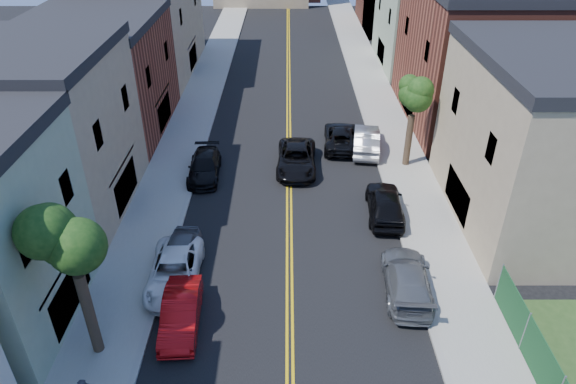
{
  "coord_description": "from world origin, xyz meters",
  "views": [
    {
      "loc": [
        -0.09,
        -0.73,
        16.86
      ],
      "look_at": [
        -0.07,
        23.34,
        2.0
      ],
      "focal_mm": 32.16,
      "sensor_mm": 36.0,
      "label": 1
    }
  ],
  "objects_px": {
    "black_car_left": "(204,166)",
    "white_pickup": "(175,271)",
    "grey_car_right": "(407,279)",
    "silver_car_right": "(366,140)",
    "dark_car_right_far": "(341,137)",
    "red_sedan": "(181,313)",
    "black_car_right": "(385,203)",
    "grey_car_left": "(179,255)",
    "black_suv_lane": "(296,159)"
  },
  "relations": [
    {
      "from": "black_car_left",
      "to": "white_pickup",
      "type": "bearing_deg",
      "value": -92.08
    },
    {
      "from": "grey_car_right",
      "to": "silver_car_right",
      "type": "xyz_separation_m",
      "value": [
        0.0,
        14.62,
        0.07
      ]
    },
    {
      "from": "white_pickup",
      "to": "dark_car_right_far",
      "type": "bearing_deg",
      "value": 55.65
    },
    {
      "from": "dark_car_right_far",
      "to": "white_pickup",
      "type": "bearing_deg",
      "value": 61.86
    },
    {
      "from": "red_sedan",
      "to": "white_pickup",
      "type": "xyz_separation_m",
      "value": [
        -0.79,
        2.74,
        0.0
      ]
    },
    {
      "from": "grey_car_right",
      "to": "silver_car_right",
      "type": "distance_m",
      "value": 14.62
    },
    {
      "from": "red_sedan",
      "to": "black_car_right",
      "type": "height_order",
      "value": "black_car_right"
    },
    {
      "from": "red_sedan",
      "to": "grey_car_left",
      "type": "xyz_separation_m",
      "value": [
        -0.79,
        3.94,
        0.01
      ]
    },
    {
      "from": "black_suv_lane",
      "to": "black_car_right",
      "type": "bearing_deg",
      "value": -46.27
    },
    {
      "from": "black_car_left",
      "to": "dark_car_right_far",
      "type": "distance_m",
      "value": 10.28
    },
    {
      "from": "grey_car_left",
      "to": "black_suv_lane",
      "type": "bearing_deg",
      "value": 62.62
    },
    {
      "from": "red_sedan",
      "to": "grey_car_right",
      "type": "xyz_separation_m",
      "value": [
        10.21,
        2.14,
        0.04
      ]
    },
    {
      "from": "grey_car_right",
      "to": "black_suv_lane",
      "type": "bearing_deg",
      "value": -62.87
    },
    {
      "from": "grey_car_left",
      "to": "grey_car_right",
      "type": "bearing_deg",
      "value": -6.1
    },
    {
      "from": "silver_car_right",
      "to": "white_pickup",
      "type": "bearing_deg",
      "value": 59.42
    },
    {
      "from": "red_sedan",
      "to": "black_suv_lane",
      "type": "bearing_deg",
      "value": 66.4
    },
    {
      "from": "red_sedan",
      "to": "black_car_right",
      "type": "xyz_separation_m",
      "value": [
        10.21,
        8.51,
        0.12
      ]
    },
    {
      "from": "dark_car_right_far",
      "to": "black_suv_lane",
      "type": "height_order",
      "value": "black_suv_lane"
    },
    {
      "from": "white_pickup",
      "to": "dark_car_right_far",
      "type": "distance_m",
      "value": 17.45
    },
    {
      "from": "grey_car_left",
      "to": "black_suv_lane",
      "type": "xyz_separation_m",
      "value": [
        6.0,
        10.16,
        0.04
      ]
    },
    {
      "from": "grey_car_right",
      "to": "dark_car_right_far",
      "type": "relative_size",
      "value": 0.98
    },
    {
      "from": "red_sedan",
      "to": "dark_car_right_far",
      "type": "bearing_deg",
      "value": 60.77
    },
    {
      "from": "red_sedan",
      "to": "white_pickup",
      "type": "bearing_deg",
      "value": 102.67
    },
    {
      "from": "black_car_right",
      "to": "red_sedan",
      "type": "bearing_deg",
      "value": 43.33
    },
    {
      "from": "white_pickup",
      "to": "black_suv_lane",
      "type": "distance_m",
      "value": 12.84
    },
    {
      "from": "white_pickup",
      "to": "grey_car_right",
      "type": "height_order",
      "value": "grey_car_right"
    },
    {
      "from": "red_sedan",
      "to": "black_suv_lane",
      "type": "relative_size",
      "value": 0.79
    },
    {
      "from": "black_car_left",
      "to": "black_suv_lane",
      "type": "height_order",
      "value": "black_suv_lane"
    },
    {
      "from": "red_sedan",
      "to": "white_pickup",
      "type": "distance_m",
      "value": 2.85
    },
    {
      "from": "black_car_right",
      "to": "silver_car_right",
      "type": "xyz_separation_m",
      "value": [
        0.0,
        8.25,
        -0.01
      ]
    },
    {
      "from": "dark_car_right_far",
      "to": "silver_car_right",
      "type": "bearing_deg",
      "value": 160.22
    },
    {
      "from": "grey_car_right",
      "to": "black_suv_lane",
      "type": "relative_size",
      "value": 0.94
    },
    {
      "from": "white_pickup",
      "to": "red_sedan",
      "type": "bearing_deg",
      "value": -76.17
    },
    {
      "from": "white_pickup",
      "to": "black_car_left",
      "type": "relative_size",
      "value": 1.07
    },
    {
      "from": "white_pickup",
      "to": "black_car_right",
      "type": "xyz_separation_m",
      "value": [
        11.0,
        5.76,
        0.12
      ]
    },
    {
      "from": "silver_car_right",
      "to": "black_car_right",
      "type": "bearing_deg",
      "value": 97.55
    },
    {
      "from": "black_car_left",
      "to": "silver_car_right",
      "type": "height_order",
      "value": "silver_car_right"
    },
    {
      "from": "grey_car_left",
      "to": "black_car_left",
      "type": "xyz_separation_m",
      "value": [
        0.0,
        9.2,
        -0.03
      ]
    },
    {
      "from": "grey_car_right",
      "to": "black_car_right",
      "type": "bearing_deg",
      "value": -85.56
    },
    {
      "from": "grey_car_left",
      "to": "black_suv_lane",
      "type": "relative_size",
      "value": 0.77
    },
    {
      "from": "white_pickup",
      "to": "dark_car_right_far",
      "type": "xyz_separation_m",
      "value": [
        9.3,
        14.76,
        0.02
      ]
    },
    {
      "from": "grey_car_left",
      "to": "black_car_right",
      "type": "bearing_deg",
      "value": 25.74
    },
    {
      "from": "grey_car_left",
      "to": "silver_car_right",
      "type": "height_order",
      "value": "silver_car_right"
    },
    {
      "from": "black_car_left",
      "to": "black_suv_lane",
      "type": "bearing_deg",
      "value": 7.06
    },
    {
      "from": "white_pickup",
      "to": "grey_car_left",
      "type": "relative_size",
      "value": 1.21
    },
    {
      "from": "red_sedan",
      "to": "black_car_left",
      "type": "xyz_separation_m",
      "value": [
        -0.79,
        13.13,
        -0.02
      ]
    },
    {
      "from": "black_car_right",
      "to": "black_suv_lane",
      "type": "xyz_separation_m",
      "value": [
        -5.0,
        5.59,
        -0.07
      ]
    },
    {
      "from": "red_sedan",
      "to": "black_car_left",
      "type": "bearing_deg",
      "value": 90.12
    },
    {
      "from": "white_pickup",
      "to": "black_car_right",
      "type": "bearing_deg",
      "value": 25.5
    },
    {
      "from": "black_car_left",
      "to": "black_car_right",
      "type": "xyz_separation_m",
      "value": [
        11.0,
        -4.63,
        0.14
      ]
    }
  ]
}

